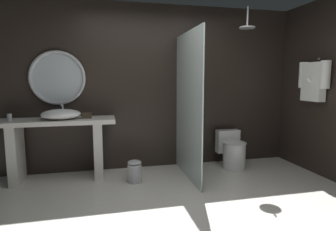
% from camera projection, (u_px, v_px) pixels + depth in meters
% --- Properties ---
extents(ground_plane, '(5.76, 5.76, 0.00)m').
position_uv_depth(ground_plane, '(190.00, 220.00, 2.85)').
color(ground_plane, silver).
extents(back_wall_panel, '(4.80, 0.10, 2.60)m').
position_uv_depth(back_wall_panel, '(155.00, 87.00, 4.51)').
color(back_wall_panel, black).
rests_on(back_wall_panel, ground_plane).
extents(side_wall_right, '(0.10, 2.47, 2.60)m').
position_uv_depth(side_wall_right, '(333.00, 89.00, 3.94)').
color(side_wall_right, black).
rests_on(side_wall_right, ground_plane).
extents(vanity_counter, '(1.60, 0.53, 0.88)m').
position_uv_depth(vanity_counter, '(58.00, 141.00, 3.95)').
color(vanity_counter, silver).
rests_on(vanity_counter, ground_plane).
extents(vessel_sink, '(0.53, 0.44, 0.20)m').
position_uv_depth(vessel_sink, '(61.00, 114.00, 3.89)').
color(vessel_sink, white).
rests_on(vessel_sink, vanity_counter).
extents(tumbler_cup, '(0.06, 0.06, 0.09)m').
position_uv_depth(tumbler_cup, '(9.00, 117.00, 3.77)').
color(tumbler_cup, silver).
rests_on(tumbler_cup, vanity_counter).
extents(tissue_box, '(0.13, 0.13, 0.08)m').
position_uv_depth(tissue_box, '(87.00, 115.00, 4.01)').
color(tissue_box, '#3D3323').
rests_on(tissue_box, vanity_counter).
extents(round_wall_mirror, '(0.80, 0.05, 0.80)m').
position_uv_depth(round_wall_mirror, '(58.00, 78.00, 4.08)').
color(round_wall_mirror, '#B7B7BC').
extents(shower_glass_panel, '(0.02, 1.22, 2.10)m').
position_uv_depth(shower_glass_panel, '(188.00, 106.00, 3.99)').
color(shower_glass_panel, silver).
rests_on(shower_glass_panel, ground_plane).
extents(rain_shower_head, '(0.23, 0.23, 0.32)m').
position_uv_depth(rain_shower_head, '(247.00, 26.00, 4.13)').
color(rain_shower_head, '#B7B7BC').
extents(hanging_bathrobe, '(0.20, 0.57, 0.64)m').
position_uv_depth(hanging_bathrobe, '(314.00, 79.00, 4.11)').
color(hanging_bathrobe, '#B7B7BC').
extents(toilet, '(0.39, 0.53, 0.59)m').
position_uv_depth(toilet, '(232.00, 151.00, 4.52)').
color(toilet, white).
rests_on(toilet, ground_plane).
extents(waste_bin, '(0.20, 0.20, 0.31)m').
position_uv_depth(waste_bin, '(135.00, 171.00, 3.88)').
color(waste_bin, '#B7B7BC').
rests_on(waste_bin, ground_plane).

